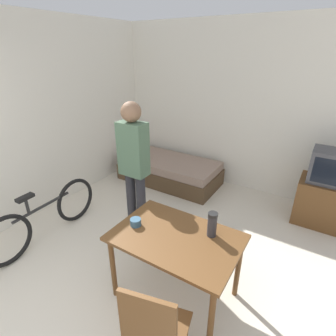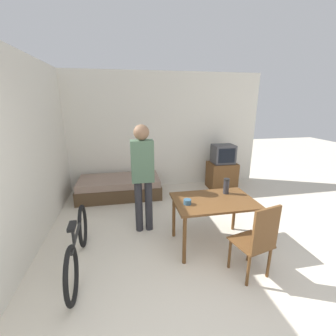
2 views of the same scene
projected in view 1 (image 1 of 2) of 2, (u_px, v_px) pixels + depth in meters
wall_back at (235, 109)px, 4.29m from camera, size 5.10×0.06×2.70m
wall_left at (48, 117)px, 3.76m from camera, size 0.06×4.94×2.70m
daybed at (169, 171)px, 4.79m from camera, size 1.79×0.87×0.43m
tv at (324, 192)px, 3.54m from camera, size 0.64×0.51×1.07m
dining_table at (176, 244)px, 2.37m from camera, size 1.13×0.76×0.72m
wooden_chair at (154, 333)px, 1.74m from camera, size 0.49×0.49×0.97m
bicycle at (45, 217)px, 3.28m from camera, size 0.13×1.61×0.71m
person_standing at (134, 162)px, 3.12m from camera, size 0.34×0.23×1.73m
thermos_flask at (212, 223)px, 2.29m from camera, size 0.09×0.09×0.23m
mate_bowl at (136, 222)px, 2.47m from camera, size 0.10×0.10×0.07m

